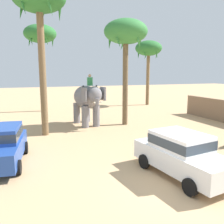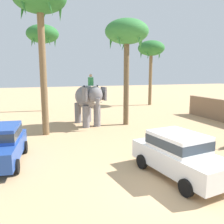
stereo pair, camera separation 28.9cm
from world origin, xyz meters
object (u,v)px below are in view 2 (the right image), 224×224
(palm_tree_left_of_road, at_px, (43,37))
(car_sedan_foreground, at_px, (179,153))
(palm_tree_behind_elephant, at_px, (127,35))
(palm_tree_near_hut, at_px, (40,3))
(elephant_with_mahout, at_px, (88,99))
(palm_tree_far_back, at_px, (151,50))
(car_parked_far_side, at_px, (0,143))

(palm_tree_left_of_road, bearing_deg, car_sedan_foreground, -78.44)
(palm_tree_behind_elephant, xyz_separation_m, palm_tree_left_of_road, (-5.36, 8.90, 0.79))
(car_sedan_foreground, relative_size, palm_tree_left_of_road, 0.49)
(palm_tree_behind_elephant, bearing_deg, palm_tree_left_of_road, 121.07)
(palm_tree_behind_elephant, relative_size, palm_tree_left_of_road, 0.90)
(palm_tree_behind_elephant, bearing_deg, palm_tree_near_hut, -170.58)
(car_sedan_foreground, bearing_deg, palm_tree_behind_elephant, 79.69)
(elephant_with_mahout, bearing_deg, palm_tree_left_of_road, 107.61)
(palm_tree_near_hut, height_order, palm_tree_left_of_road, palm_tree_near_hut)
(palm_tree_behind_elephant, relative_size, palm_tree_near_hut, 0.84)
(elephant_with_mahout, height_order, palm_tree_far_back, palm_tree_far_back)
(palm_tree_left_of_road, bearing_deg, palm_tree_near_hut, -94.13)
(elephant_with_mahout, relative_size, palm_tree_far_back, 0.51)
(car_parked_far_side, bearing_deg, palm_tree_near_hut, 63.30)
(palm_tree_behind_elephant, bearing_deg, palm_tree_far_back, 52.41)
(car_sedan_foreground, distance_m, palm_tree_behind_elephant, 10.98)
(car_parked_far_side, relative_size, palm_tree_left_of_road, 0.49)
(palm_tree_behind_elephant, distance_m, palm_tree_far_back, 11.74)
(car_parked_far_side, height_order, palm_tree_behind_elephant, palm_tree_behind_elephant)
(car_sedan_foreground, xyz_separation_m, car_parked_far_side, (-6.65, 3.71, 0.00))
(palm_tree_far_back, bearing_deg, car_parked_far_side, -136.36)
(car_sedan_foreground, relative_size, palm_tree_near_hut, 0.46)
(palm_tree_far_back, bearing_deg, car_sedan_foreground, -115.55)
(palm_tree_near_hut, bearing_deg, palm_tree_far_back, 37.90)
(car_sedan_foreground, height_order, palm_tree_far_back, palm_tree_far_back)
(palm_tree_behind_elephant, distance_m, palm_tree_near_hut, 6.31)
(palm_tree_near_hut, relative_size, palm_tree_left_of_road, 1.07)
(car_sedan_foreground, height_order, elephant_with_mahout, elephant_with_mahout)
(elephant_with_mahout, relative_size, palm_tree_near_hut, 0.43)
(palm_tree_near_hut, distance_m, palm_tree_left_of_road, 9.95)
(elephant_with_mahout, xyz_separation_m, palm_tree_far_back, (9.95, 8.51, 4.67))
(elephant_with_mahout, distance_m, palm_tree_behind_elephant, 5.56)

